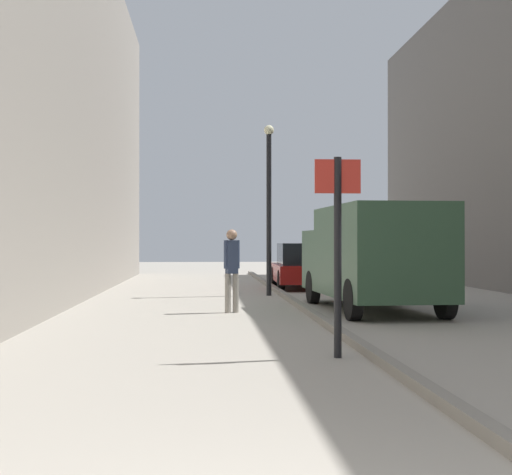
% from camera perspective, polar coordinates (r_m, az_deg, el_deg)
% --- Properties ---
extents(ground_plane, '(80.00, 80.00, 0.00)m').
position_cam_1_polar(ground_plane, '(14.88, -1.74, -6.12)').
color(ground_plane, '#A8A093').
extents(kerb_strip, '(0.16, 40.00, 0.12)m').
position_cam_1_polar(kerb_strip, '(15.02, 4.33, -5.84)').
color(kerb_strip, gray).
rests_on(kerb_strip, ground_plane).
extents(pedestrian_main_foreground, '(0.34, 0.25, 1.76)m').
position_cam_1_polar(pedestrian_main_foreground, '(15.65, -1.88, -2.10)').
color(pedestrian_main_foreground, gray).
rests_on(pedestrian_main_foreground, ground_plane).
extents(delivery_van, '(2.29, 5.66, 2.25)m').
position_cam_1_polar(delivery_van, '(16.30, 8.93, -1.31)').
color(delivery_van, '#335138').
rests_on(delivery_van, ground_plane).
extents(parked_car, '(1.93, 4.25, 1.45)m').
position_cam_1_polar(parked_car, '(23.96, 3.64, -2.21)').
color(parked_car, maroon).
rests_on(parked_car, ground_plane).
extents(street_sign_post, '(0.60, 0.10, 2.60)m').
position_cam_1_polar(street_sign_post, '(9.62, 6.32, -0.07)').
color(street_sign_post, black).
rests_on(street_sign_post, ground_plane).
extents(lamp_post, '(0.28, 0.28, 4.76)m').
position_cam_1_polar(lamp_post, '(20.63, 1.00, 3.07)').
color(lamp_post, black).
rests_on(lamp_post, ground_plane).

